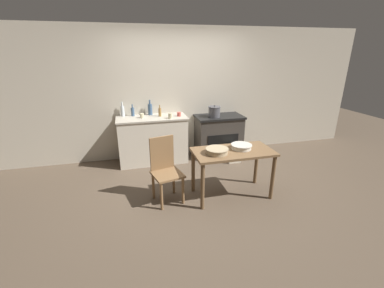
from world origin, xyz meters
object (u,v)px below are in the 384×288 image
(flour_sack, at_px, (234,153))
(bottle_center_left, at_px, (133,112))
(work_table, at_px, (233,158))
(bottle_mid_left, at_px, (123,111))
(cup_center_right, at_px, (142,116))
(chair, at_px, (165,168))
(cup_mid_right, at_px, (170,116))
(mixing_bowl_small, at_px, (217,151))
(stove, at_px, (218,135))
(cup_center, at_px, (179,114))
(bottle_far_left, at_px, (160,112))
(mixing_bowl_large, at_px, (241,146))
(stock_pot, at_px, (214,112))
(bottle_left, at_px, (150,109))

(flour_sack, bearing_deg, bottle_center_left, 161.70)
(work_table, relative_size, bottle_mid_left, 4.21)
(cup_center_right, bearing_deg, bottle_mid_left, 145.88)
(chair, xyz_separation_m, cup_mid_right, (0.31, 1.25, 0.46))
(bottle_mid_left, bearing_deg, cup_center_right, -34.12)
(bottle_center_left, bearing_deg, mixing_bowl_small, -59.21)
(stove, relative_size, bottle_center_left, 4.28)
(mixing_bowl_small, height_order, cup_center, cup_center)
(bottle_far_left, distance_m, bottle_mid_left, 0.71)
(chair, height_order, cup_center_right, cup_center_right)
(mixing_bowl_large, bearing_deg, mixing_bowl_small, -168.62)
(bottle_center_left, relative_size, cup_center_right, 2.60)
(work_table, distance_m, flour_sack, 1.34)
(mixing_bowl_small, relative_size, bottle_center_left, 1.46)
(bottle_far_left, relative_size, cup_center, 2.80)
(flour_sack, bearing_deg, cup_mid_right, 168.35)
(bottle_far_left, bearing_deg, work_table, -62.38)
(mixing_bowl_large, relative_size, cup_center_right, 3.60)
(bottle_center_left, relative_size, cup_mid_right, 2.28)
(chair, distance_m, mixing_bowl_small, 0.79)
(stock_pot, distance_m, bottle_mid_left, 1.78)
(flour_sack, relative_size, bottle_far_left, 1.63)
(bottle_left, bearing_deg, work_table, -60.39)
(flour_sack, distance_m, bottle_left, 1.87)
(bottle_center_left, bearing_deg, stock_pot, -8.68)
(stock_pot, height_order, bottle_far_left, bottle_far_left)
(bottle_left, bearing_deg, cup_center_right, -129.39)
(cup_center, bearing_deg, mixing_bowl_large, -66.92)
(chair, relative_size, mixing_bowl_large, 3.07)
(flour_sack, distance_m, stock_pot, 0.92)
(mixing_bowl_large, bearing_deg, bottle_left, 123.63)
(mixing_bowl_small, bearing_deg, chair, 165.49)
(stove, bearing_deg, mixing_bowl_small, -111.07)
(work_table, bearing_deg, chair, 171.67)
(work_table, distance_m, cup_mid_right, 1.59)
(work_table, height_order, stock_pot, stock_pot)
(mixing_bowl_large, bearing_deg, chair, 174.80)
(mixing_bowl_large, bearing_deg, cup_center_right, 131.19)
(mixing_bowl_large, height_order, bottle_mid_left, bottle_mid_left)
(work_table, relative_size, chair, 1.23)
(stove, height_order, bottle_center_left, bottle_center_left)
(bottle_mid_left, relative_size, cup_center, 3.55)
(stove, relative_size, bottle_left, 3.27)
(work_table, height_order, cup_mid_right, cup_mid_right)
(bottle_far_left, distance_m, bottle_center_left, 0.53)
(work_table, relative_size, cup_center, 14.96)
(cup_center_right, bearing_deg, stove, 1.14)
(chair, relative_size, flour_sack, 2.67)
(work_table, xyz_separation_m, stock_pot, (0.23, 1.53, 0.34))
(mixing_bowl_small, height_order, bottle_left, bottle_left)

